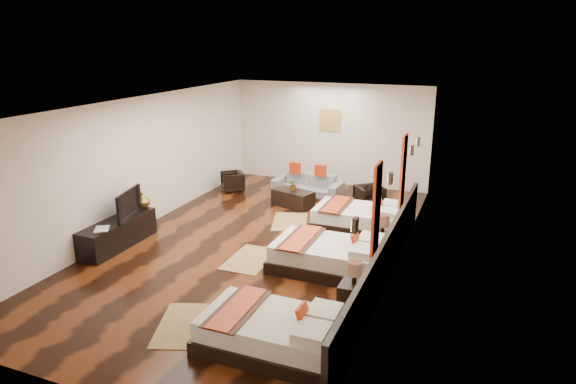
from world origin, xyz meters
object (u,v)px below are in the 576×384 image
at_px(tv, 124,204).
at_px(armchair_right, 369,197).
at_px(figurine, 143,200).
at_px(armchair_left, 232,182).
at_px(bed_near, 273,331).
at_px(tv_console, 118,233).
at_px(bed_far, 360,218).
at_px(table_plant, 293,185).
at_px(nightstand_a, 354,294).
at_px(nightstand_b, 381,244).
at_px(book, 95,230).
at_px(bed_mid, 330,256).
at_px(coffee_table, 293,198).
at_px(sofa, 308,184).

height_order(tv, armchair_right, tv).
distance_m(figurine, armchair_left, 3.38).
bearing_deg(armchair_right, figurine, 178.13).
xyz_separation_m(bed_near, armchair_left, (-3.86, 6.14, 0.02)).
xyz_separation_m(tv_console, armchair_left, (0.34, 4.15, -0.01)).
bearing_deg(bed_far, table_plant, 153.95).
height_order(figurine, table_plant, figurine).
height_order(nightstand_a, armchair_right, nightstand_a).
xyz_separation_m(nightstand_b, table_plant, (-2.64, 2.29, 0.23)).
height_order(nightstand_a, table_plant, nightstand_a).
distance_m(armchair_left, armchair_right, 3.74).
bearing_deg(table_plant, tv_console, -122.49).
distance_m(book, figurine, 1.43).
height_order(nightstand_b, figurine, nightstand_b).
distance_m(bed_near, tv, 4.72).
xyz_separation_m(bed_mid, coffee_table, (-1.89, 3.02, -0.06)).
height_order(bed_near, sofa, bed_near).
xyz_separation_m(bed_mid, book, (-4.20, -1.17, 0.30)).
distance_m(tv_console, figurine, 0.93).
distance_m(bed_near, figurine, 5.07).
distance_m(nightstand_b, sofa, 4.24).
relative_size(sofa, coffee_table, 1.83).
bearing_deg(armchair_left, bed_near, -5.91).
distance_m(bed_mid, tv_console, 4.23).
xyz_separation_m(book, armchair_left, (0.34, 4.75, -0.30)).
bearing_deg(bed_near, sofa, 105.92).
distance_m(bed_mid, nightstand_a, 1.46).
relative_size(bed_near, armchair_right, 3.06).
xyz_separation_m(bed_far, nightstand_a, (0.75, -3.38, 0.04)).
distance_m(bed_mid, nightstand_b, 1.07).
distance_m(nightstand_a, armchair_right, 4.91).
xyz_separation_m(tv, armchair_left, (0.29, 3.94, -0.57)).
height_order(sofa, armchair_left, sofa).
xyz_separation_m(nightstand_b, coffee_table, (-2.64, 2.26, -0.11)).
xyz_separation_m(tv, coffee_table, (2.26, 3.38, -0.63)).
bearing_deg(book, bed_far, 38.12).
relative_size(bed_near, figurine, 5.93).
bearing_deg(tv, bed_far, -72.46).
height_order(nightstand_a, coffee_table, nightstand_a).
bearing_deg(bed_near, bed_far, 90.00).
xyz_separation_m(nightstand_a, tv_console, (-4.95, 0.69, -0.01)).
relative_size(figurine, sofa, 0.17).
distance_m(bed_near, book, 4.43).
bearing_deg(book, figurine, 90.00).
height_order(bed_mid, bed_far, bed_mid).
bearing_deg(coffee_table, tv, -123.74).
bearing_deg(figurine, coffee_table, 50.16).
height_order(bed_mid, book, bed_mid).
distance_m(bed_mid, armchair_left, 5.27).
xyz_separation_m(bed_near, figurine, (-4.19, 2.80, 0.46)).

